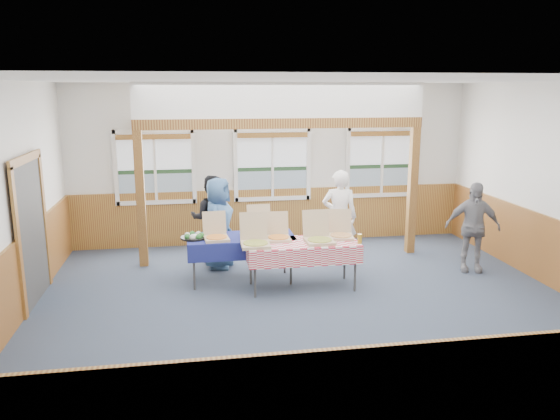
# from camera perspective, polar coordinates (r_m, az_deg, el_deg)

# --- Properties ---
(floor) EXTENTS (8.00, 8.00, 0.00)m
(floor) POSITION_cam_1_polar(r_m,az_deg,el_deg) (8.07, 3.00, -9.94)
(floor) COLOR #2B3445
(floor) RESTS_ON ground
(ceiling) EXTENTS (8.00, 8.00, 0.00)m
(ceiling) POSITION_cam_1_polar(r_m,az_deg,el_deg) (7.46, 3.28, 13.41)
(ceiling) COLOR white
(ceiling) RESTS_ON wall_back
(wall_back) EXTENTS (8.00, 0.00, 8.00)m
(wall_back) POSITION_cam_1_polar(r_m,az_deg,el_deg) (11.00, -0.84, 4.80)
(wall_back) COLOR silver
(wall_back) RESTS_ON floor
(wall_front) EXTENTS (8.00, 0.00, 8.00)m
(wall_front) POSITION_cam_1_polar(r_m,az_deg,el_deg) (4.38, 13.21, -7.67)
(wall_front) COLOR silver
(wall_front) RESTS_ON floor
(wall_left) EXTENTS (0.00, 8.00, 8.00)m
(wall_left) POSITION_cam_1_polar(r_m,az_deg,el_deg) (7.80, -26.92, 0.18)
(wall_left) COLOR silver
(wall_left) RESTS_ON floor
(wainscot_back) EXTENTS (7.98, 0.05, 1.10)m
(wainscot_back) POSITION_cam_1_polar(r_m,az_deg,el_deg) (11.17, -0.80, -0.56)
(wainscot_back) COLOR brown
(wainscot_back) RESTS_ON floor
(wainscot_front) EXTENTS (7.98, 0.05, 1.10)m
(wainscot_front) POSITION_cam_1_polar(r_m,az_deg,el_deg) (4.86, 12.43, -19.28)
(wainscot_front) COLOR brown
(wainscot_front) RESTS_ON floor
(wainscot_left) EXTENTS (0.05, 6.98, 1.10)m
(wainscot_left) POSITION_cam_1_polar(r_m,az_deg,el_deg) (8.06, -26.01, -7.12)
(wainscot_left) COLOR brown
(wainscot_left) RESTS_ON floor
(wainscot_right) EXTENTS (0.05, 6.98, 1.10)m
(wainscot_right) POSITION_cam_1_polar(r_m,az_deg,el_deg) (9.53, 27.14, -4.30)
(wainscot_right) COLOR brown
(wainscot_right) RESTS_ON floor
(cased_opening) EXTENTS (0.06, 1.30, 2.10)m
(cased_opening) POSITION_cam_1_polar(r_m,az_deg,el_deg) (8.74, -24.61, -2.08)
(cased_opening) COLOR #383838
(cased_opening) RESTS_ON wall_left
(window_left) EXTENTS (1.56, 0.10, 1.46)m
(window_left) POSITION_cam_1_polar(r_m,az_deg,el_deg) (10.85, -12.95, 4.79)
(window_left) COLOR white
(window_left) RESTS_ON wall_back
(window_mid) EXTENTS (1.56, 0.10, 1.46)m
(window_mid) POSITION_cam_1_polar(r_m,az_deg,el_deg) (10.95, -0.80, 5.18)
(window_mid) COLOR white
(window_mid) RESTS_ON wall_back
(window_right) EXTENTS (1.56, 0.10, 1.46)m
(window_right) POSITION_cam_1_polar(r_m,az_deg,el_deg) (11.52, 10.63, 5.33)
(window_right) COLOR white
(window_right) RESTS_ON wall_back
(post_left) EXTENTS (0.15, 0.15, 2.40)m
(post_left) POSITION_cam_1_polar(r_m,az_deg,el_deg) (9.80, -14.35, 1.07)
(post_left) COLOR #542A12
(post_left) RESTS_ON floor
(post_right) EXTENTS (0.15, 0.15, 2.40)m
(post_right) POSITION_cam_1_polar(r_m,az_deg,el_deg) (10.60, 13.66, 1.95)
(post_right) COLOR #542A12
(post_right) RESTS_ON floor
(cross_beam) EXTENTS (5.15, 0.18, 0.18)m
(cross_beam) POSITION_cam_1_polar(r_m,az_deg,el_deg) (9.73, 0.22, 9.05)
(cross_beam) COLOR #542A12
(cross_beam) RESTS_ON post_left
(table_left) EXTENTS (1.79, 0.94, 0.76)m
(table_left) POSITION_cam_1_polar(r_m,az_deg,el_deg) (8.84, -4.09, -3.15)
(table_left) COLOR #383838
(table_left) RESTS_ON floor
(table_right) EXTENTS (1.89, 1.28, 0.76)m
(table_right) POSITION_cam_1_polar(r_m,az_deg,el_deg) (8.53, 2.33, -3.71)
(table_right) COLOR #383838
(table_right) RESTS_ON floor
(pizza_box_a) EXTENTS (0.41, 0.49, 0.41)m
(pizza_box_a) POSITION_cam_1_polar(r_m,az_deg,el_deg) (8.68, -6.69, -2.65)
(pizza_box_a) COLOR tan
(pizza_box_a) RESTS_ON table_left
(pizza_box_b) EXTENTS (0.42, 0.51, 0.44)m
(pizza_box_b) POSITION_cam_1_polar(r_m,az_deg,el_deg) (9.00, -2.00, -2.00)
(pizza_box_b) COLOR tan
(pizza_box_b) RESTS_ON table_left
(pizza_box_c) EXTENTS (0.44, 0.53, 0.47)m
(pizza_box_c) POSITION_cam_1_polar(r_m,az_deg,el_deg) (8.29, -2.61, -3.28)
(pizza_box_c) COLOR tan
(pizza_box_c) RESTS_ON table_right
(pizza_box_d) EXTENTS (0.39, 0.47, 0.41)m
(pizza_box_d) POSITION_cam_1_polar(r_m,az_deg,el_deg) (8.62, -0.20, -2.68)
(pizza_box_d) COLOR tan
(pizza_box_d) RESTS_ON table_right
(pizza_box_e) EXTENTS (0.44, 0.53, 0.46)m
(pizza_box_e) POSITION_cam_1_polar(r_m,az_deg,el_deg) (8.48, 4.09, -2.94)
(pizza_box_e) COLOR tan
(pizza_box_e) RESTS_ON table_right
(pizza_box_f) EXTENTS (0.45, 0.52, 0.42)m
(pizza_box_f) POSITION_cam_1_polar(r_m,az_deg,el_deg) (8.78, 6.35, -2.46)
(pizza_box_f) COLOR tan
(pizza_box_f) RESTS_ON table_right
(veggie_tray) EXTENTS (0.42, 0.42, 0.10)m
(veggie_tray) POSITION_cam_1_polar(r_m,az_deg,el_deg) (8.79, -8.98, -2.76)
(veggie_tray) COLOR black
(veggie_tray) RESTS_ON table_left
(drink_glass) EXTENTS (0.07, 0.07, 0.15)m
(drink_glass) POSITION_cam_1_polar(r_m,az_deg,el_deg) (8.48, 8.33, -3.00)
(drink_glass) COLOR #A47C1B
(drink_glass) RESTS_ON table_right
(woman_white) EXTENTS (0.71, 0.56, 1.70)m
(woman_white) POSITION_cam_1_polar(r_m,az_deg,el_deg) (9.79, 6.23, -0.72)
(woman_white) COLOR white
(woman_white) RESTS_ON floor
(woman_black) EXTENTS (0.86, 0.73, 1.58)m
(woman_black) POSITION_cam_1_polar(r_m,az_deg,el_deg) (9.94, -7.16, -0.90)
(woman_black) COLOR black
(woman_black) RESTS_ON floor
(man_blue) EXTENTS (0.75, 0.91, 1.60)m
(man_blue) POSITION_cam_1_polar(r_m,az_deg,el_deg) (9.55, -6.42, -1.37)
(man_blue) COLOR #395F8F
(man_blue) RESTS_ON floor
(person_grey) EXTENTS (0.98, 0.63, 1.56)m
(person_grey) POSITION_cam_1_polar(r_m,az_deg,el_deg) (9.89, 19.48, -1.68)
(person_grey) COLOR gray
(person_grey) RESTS_ON floor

